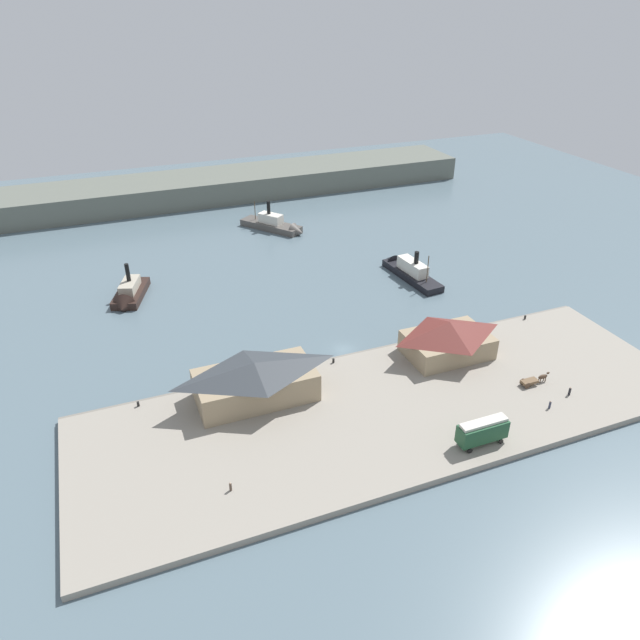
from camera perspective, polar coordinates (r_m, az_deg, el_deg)
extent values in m
plane|color=slate|center=(121.70, 2.31, -2.89)|extent=(320.00, 320.00, 0.00)
cube|color=gray|center=(105.38, 7.18, -8.58)|extent=(110.00, 36.00, 1.20)
cube|color=slate|center=(118.68, 3.01, -3.55)|extent=(110.00, 0.80, 1.00)
cube|color=#998466|center=(105.31, -6.28, -6.31)|extent=(20.96, 10.55, 5.35)
pyramid|color=#33383D|center=(103.18, -6.39, -4.63)|extent=(21.38, 11.08, 2.10)
cube|color=#998466|center=(119.52, 12.25, -2.36)|extent=(16.33, 10.84, 4.39)
pyramid|color=maroon|center=(117.63, 12.44, -0.82)|extent=(16.66, 11.39, 3.06)
cube|color=#1E4C2D|center=(98.69, 15.50, -10.38)|extent=(8.43, 2.62, 3.14)
cube|color=beige|center=(97.56, 15.64, -9.56)|extent=(8.10, 1.83, 0.50)
cylinder|color=black|center=(102.25, 16.28, -10.37)|extent=(0.90, 0.18, 0.90)
cylinder|color=black|center=(100.76, 17.16, -11.22)|extent=(0.90, 0.18, 0.90)
cylinder|color=black|center=(99.27, 13.49, -11.32)|extent=(0.90, 0.18, 0.90)
cylinder|color=black|center=(97.73, 14.35, -12.22)|extent=(0.90, 0.18, 0.90)
cube|color=brown|center=(115.43, 19.68, -5.63)|extent=(3.18, 1.51, 0.50)
cylinder|color=#4C3828|center=(115.45, 19.06, -5.65)|extent=(1.20, 0.10, 1.20)
cylinder|color=#4C3828|center=(114.56, 19.53, -6.05)|extent=(1.20, 0.10, 1.20)
ellipsoid|color=#473323|center=(117.10, 20.83, -5.18)|extent=(2.00, 0.70, 0.90)
ellipsoid|color=#473323|center=(117.48, 21.28, -4.83)|extent=(0.70, 0.32, 0.44)
cylinder|color=#473323|center=(117.91, 20.94, -5.30)|extent=(0.16, 0.16, 1.00)
cylinder|color=#473323|center=(117.68, 21.06, -5.40)|extent=(0.16, 0.16, 1.00)
cylinder|color=#473323|center=(117.18, 20.49, -5.44)|extent=(0.16, 0.16, 1.00)
cylinder|color=#473323|center=(116.94, 20.62, -5.54)|extent=(0.16, 0.16, 1.00)
cylinder|color=#232328|center=(115.53, 23.09, -6.43)|extent=(0.42, 0.42, 1.45)
sphere|color=#CCA889|center=(115.06, 23.17, -6.08)|extent=(0.26, 0.26, 0.26)
cylinder|color=#4C3D33|center=(89.95, -8.68, -15.75)|extent=(0.38, 0.38, 1.30)
sphere|color=#CCA889|center=(89.41, -8.72, -15.41)|extent=(0.24, 0.24, 0.24)
cylinder|color=#33384C|center=(110.91, 21.43, -7.71)|extent=(0.39, 0.39, 1.33)
sphere|color=#CCA889|center=(110.46, 21.50, -7.38)|extent=(0.24, 0.24, 0.24)
cylinder|color=black|center=(115.15, 1.31, -3.98)|extent=(0.44, 0.44, 0.90)
cylinder|color=black|center=(108.78, -17.25, -7.80)|extent=(0.44, 0.44, 0.90)
cylinder|color=black|center=(137.67, 19.30, 0.25)|extent=(0.44, 0.44, 0.90)
cube|color=black|center=(149.05, -17.89, 2.49)|extent=(10.64, 15.69, 1.84)
cone|color=black|center=(142.89, -18.57, 1.16)|extent=(6.03, 4.31, 5.47)
cube|color=#B2A893|center=(148.16, -18.01, 3.20)|extent=(5.95, 8.62, 2.33)
cylinder|color=black|center=(147.00, -18.19, 4.42)|extent=(1.00, 1.00, 4.38)
cube|color=black|center=(152.83, 8.92, 4.30)|extent=(6.88, 20.95, 1.76)
cone|color=black|center=(160.48, 6.84, 5.72)|extent=(4.91, 4.09, 4.61)
cube|color=silver|center=(151.82, 8.99, 5.12)|extent=(4.01, 10.00, 3.08)
cylinder|color=black|center=(149.64, 9.36, 6.01)|extent=(1.16, 1.16, 3.09)
cylinder|color=brown|center=(146.54, 10.42, 4.90)|extent=(0.24, 0.24, 6.97)
cube|color=#514C47|center=(184.36, -4.78, 9.10)|extent=(16.26, 19.38, 1.98)
cone|color=#514C47|center=(178.90, -2.18, 8.53)|extent=(6.15, 5.85, 4.99)
cube|color=silver|center=(183.52, -4.81, 9.80)|extent=(7.10, 7.99, 2.87)
cylinder|color=black|center=(182.77, -5.02, 10.85)|extent=(1.09, 1.09, 3.97)
cylinder|color=brown|center=(186.49, -6.34, 10.55)|extent=(0.24, 0.24, 5.91)
cube|color=#60665B|center=(216.70, -9.75, 12.77)|extent=(180.00, 24.00, 8.00)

